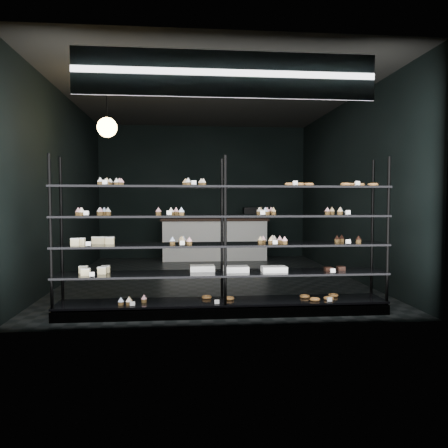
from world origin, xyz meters
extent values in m
cube|color=black|center=(0.00, 0.00, 0.01)|extent=(5.00, 6.00, 0.01)
cube|color=black|center=(0.00, 0.00, 3.20)|extent=(5.00, 6.00, 0.01)
cube|color=black|center=(0.00, 3.00, 1.60)|extent=(5.00, 0.01, 3.20)
cube|color=black|center=(0.00, -3.00, 1.60)|extent=(5.00, 0.01, 3.20)
cube|color=black|center=(-2.50, 0.00, 1.60)|extent=(0.01, 6.00, 3.20)
cube|color=black|center=(2.50, 0.00, 1.60)|extent=(0.01, 6.00, 3.20)
cube|color=black|center=(0.01, -2.45, 0.06)|extent=(4.00, 0.50, 0.12)
cylinder|color=black|center=(-1.96, -2.67, 0.99)|extent=(0.04, 0.04, 1.85)
cylinder|color=black|center=(-1.96, -2.23, 0.99)|extent=(0.04, 0.04, 1.85)
cylinder|color=black|center=(0.01, -2.67, 0.99)|extent=(0.04, 0.04, 1.85)
cylinder|color=black|center=(0.01, -2.23, 0.99)|extent=(0.04, 0.04, 1.85)
cylinder|color=black|center=(1.98, -2.67, 0.99)|extent=(0.04, 0.04, 1.85)
cylinder|color=black|center=(1.98, -2.23, 0.99)|extent=(0.04, 0.04, 1.85)
cube|color=black|center=(0.01, -2.45, 0.15)|extent=(4.00, 0.50, 0.03)
cube|color=black|center=(0.01, -2.45, 0.50)|extent=(4.00, 0.50, 0.02)
cube|color=black|center=(0.01, -2.45, 0.85)|extent=(4.00, 0.50, 0.02)
cube|color=black|center=(0.01, -2.45, 1.20)|extent=(4.00, 0.50, 0.02)
cube|color=black|center=(0.01, -2.45, 1.55)|extent=(4.00, 0.50, 0.02)
cube|color=white|center=(-1.37, -2.63, 1.59)|extent=(0.06, 0.04, 0.06)
cube|color=white|center=(-0.34, -2.63, 1.59)|extent=(0.06, 0.04, 0.06)
cube|color=white|center=(0.89, -2.63, 1.59)|extent=(0.05, 0.04, 0.06)
cube|color=white|center=(1.64, -2.63, 1.59)|extent=(0.06, 0.04, 0.06)
cube|color=white|center=(-1.56, -2.63, 1.24)|extent=(0.06, 0.04, 0.06)
cube|color=white|center=(-0.64, -2.63, 1.24)|extent=(0.05, 0.04, 0.06)
cube|color=white|center=(0.45, -2.63, 1.24)|extent=(0.06, 0.04, 0.06)
cube|color=white|center=(1.48, -2.63, 1.24)|extent=(0.06, 0.04, 0.06)
cube|color=white|center=(-1.55, -2.63, 0.89)|extent=(0.06, 0.04, 0.06)
cube|color=white|center=(-0.45, -2.63, 0.89)|extent=(0.06, 0.04, 0.06)
cube|color=white|center=(0.62, -2.63, 0.89)|extent=(0.05, 0.04, 0.06)
cube|color=white|center=(1.53, -2.63, 0.89)|extent=(0.06, 0.04, 0.06)
cube|color=white|center=(-1.57, -2.63, 0.54)|extent=(0.06, 0.04, 0.06)
cube|color=white|center=(1.34, -2.63, 0.54)|extent=(0.06, 0.04, 0.06)
cube|color=white|center=(-1.10, -2.63, 0.19)|extent=(0.06, 0.04, 0.06)
cube|color=white|center=(-0.07, -2.63, 0.19)|extent=(0.05, 0.04, 0.06)
cube|color=white|center=(1.23, -2.63, 0.19)|extent=(0.06, 0.04, 0.06)
cube|color=#0B173B|center=(0.00, -2.92, 2.75)|extent=(3.20, 0.04, 0.45)
cube|color=white|center=(0.00, -2.94, 2.75)|extent=(3.30, 0.02, 0.50)
cylinder|color=black|center=(-1.58, -1.18, 2.89)|extent=(0.01, 0.01, 0.59)
sphere|color=#FFBD59|center=(-1.58, -1.18, 2.45)|extent=(0.29, 0.29, 0.29)
cube|color=white|center=(0.24, 2.50, 0.46)|extent=(2.40, 0.60, 0.92)
cube|color=black|center=(0.24, 2.50, 0.95)|extent=(2.50, 0.65, 0.06)
cube|color=black|center=(1.08, 2.50, 1.10)|extent=(0.30, 0.30, 0.25)
camera|label=1|loc=(-0.47, -7.70, 1.38)|focal=35.00mm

